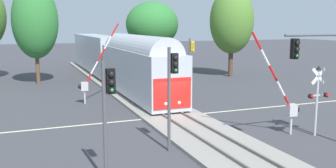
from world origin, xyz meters
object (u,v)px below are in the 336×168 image
(traffic_signal_median, at_px, (172,82))
(elm_centre_background, at_px, (152,24))
(crossing_gate_near, at_px, (287,101))
(crossing_gate_far, at_px, (89,78))
(traffic_signal_far_side, at_px, (191,56))
(commuter_train, at_px, (114,57))
(traffic_signal_near_right, at_px, (331,59))
(traffic_signal_near_left, at_px, (108,102))
(maple_right_background, at_px, (232,21))
(oak_behind_train, at_px, (35,21))
(crossing_signal_mast, at_px, (318,94))

(traffic_signal_median, relative_size, elm_centre_background, 0.56)
(crossing_gate_near, xyz_separation_m, crossing_gate_far, (-9.19, 12.95, 0.10))
(traffic_signal_far_side, bearing_deg, crossing_gate_near, -94.20)
(commuter_train, height_order, crossing_gate_near, crossing_gate_near)
(traffic_signal_near_right, xyz_separation_m, traffic_signal_median, (-7.93, 2.23, -1.06))
(traffic_signal_near_left, distance_m, maple_right_background, 33.19)
(traffic_signal_near_left, distance_m, traffic_signal_median, 4.59)
(oak_behind_train, bearing_deg, crossing_gate_near, -63.69)
(commuter_train, xyz_separation_m, crossing_gate_near, (4.60, -23.67, -0.80))
(crossing_gate_far, xyz_separation_m, oak_behind_train, (-3.38, 12.47, 4.64))
(traffic_signal_far_side, relative_size, maple_right_background, 0.47)
(commuter_train, distance_m, traffic_signal_near_right, 26.63)
(crossing_gate_near, distance_m, traffic_signal_near_left, 11.43)
(elm_centre_background, bearing_deg, commuter_train, -133.15)
(commuter_train, xyz_separation_m, traffic_signal_far_side, (5.75, -8.01, 0.61))
(crossing_gate_far, xyz_separation_m, traffic_signal_near_left, (-1.83, -15.68, 1.24))
(crossing_signal_mast, height_order, crossing_gate_far, crossing_gate_far)
(traffic_signal_far_side, distance_m, oak_behind_train, 17.17)
(traffic_signal_far_side, relative_size, traffic_signal_median, 0.96)
(crossing_gate_near, relative_size, traffic_signal_near_left, 1.21)
(commuter_train, xyz_separation_m, crossing_signal_mast, (6.05, -24.45, -0.31))
(crossing_signal_mast, bearing_deg, crossing_gate_near, 151.84)
(elm_centre_background, distance_m, oak_behind_train, 16.32)
(crossing_gate_near, distance_m, elm_centre_background, 31.80)
(traffic_signal_near_left, bearing_deg, traffic_signal_median, 34.44)
(maple_right_background, bearing_deg, crossing_gate_far, -152.67)
(traffic_signal_near_left, xyz_separation_m, traffic_signal_far_side, (12.17, 18.38, 0.07))
(traffic_signal_far_side, bearing_deg, crossing_signal_mast, -88.96)
(traffic_signal_near_right, height_order, traffic_signal_far_side, traffic_signal_near_right)
(traffic_signal_near_right, xyz_separation_m, oak_behind_train, (-13.26, 27.79, 2.14))
(commuter_train, xyz_separation_m, elm_centre_background, (7.23, 7.71, 3.60))
(oak_behind_train, bearing_deg, maple_right_background, -6.62)
(crossing_gate_near, distance_m, traffic_signal_far_side, 15.76)
(crossing_signal_mast, bearing_deg, traffic_signal_near_right, -115.41)
(commuter_train, relative_size, traffic_signal_near_right, 6.19)
(elm_centre_background, xyz_separation_m, maple_right_background, (7.27, -8.57, 0.42))
(crossing_gate_far, bearing_deg, elm_centre_background, 57.34)
(crossing_signal_mast, relative_size, traffic_signal_near_right, 0.67)
(traffic_signal_far_side, bearing_deg, crossing_gate_far, -165.33)
(crossing_gate_far, distance_m, traffic_signal_median, 13.31)
(crossing_gate_near, distance_m, traffic_signal_median, 7.40)
(traffic_signal_near_left, height_order, oak_behind_train, oak_behind_train)
(crossing_gate_near, xyz_separation_m, traffic_signal_near_right, (0.69, -2.36, 2.60))
(commuter_train, distance_m, elm_centre_background, 11.16)
(crossing_signal_mast, xyz_separation_m, maple_right_background, (8.45, 23.59, 4.33))
(traffic_signal_near_right, height_order, traffic_signal_median, traffic_signal_near_right)
(maple_right_background, bearing_deg, crossing_signal_mast, -109.70)
(traffic_signal_median, bearing_deg, crossing_gate_near, 1.04)
(traffic_signal_median, height_order, oak_behind_train, oak_behind_train)
(traffic_signal_near_left, relative_size, elm_centre_background, 0.52)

